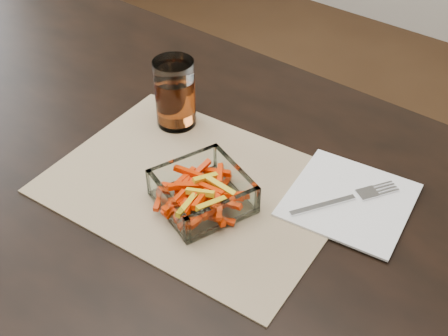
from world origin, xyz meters
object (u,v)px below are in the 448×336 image
at_px(dining_table, 118,198).
at_px(tumbler, 175,95).
at_px(glass_bowl, 203,193).
at_px(fork, 348,198).

xyz_separation_m(dining_table, tumbler, (0.02, 0.15, 0.15)).
relative_size(dining_table, tumbler, 12.87).
height_order(dining_table, glass_bowl, glass_bowl).
bearing_deg(tumbler, dining_table, -96.26).
distance_m(tumbler, fork, 0.35).
xyz_separation_m(glass_bowl, tumbler, (-0.17, 0.13, 0.04)).
bearing_deg(glass_bowl, dining_table, -175.49).
relative_size(glass_bowl, tumbler, 1.29).
bearing_deg(fork, dining_table, -125.28).
relative_size(glass_bowl, fork, 0.98).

